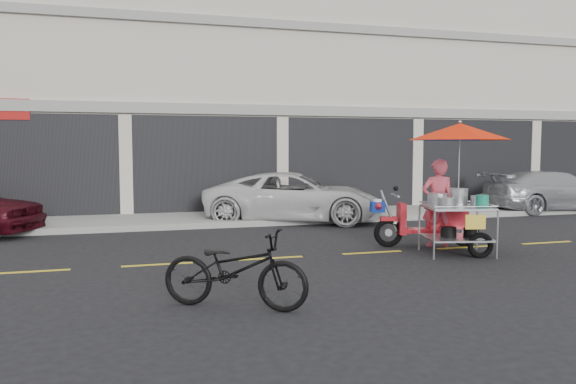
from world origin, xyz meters
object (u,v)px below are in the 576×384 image
object	(u,v)px
food_vendor_rig	(450,169)
white_pickup	(295,197)
near_bicycle	(235,269)
silver_pickup	(553,191)

from	to	relation	value
food_vendor_rig	white_pickup	bearing A→B (deg)	121.39
white_pickup	food_vendor_rig	size ratio (longest dim) A/B	1.91
near_bicycle	food_vendor_rig	xyz separation A→B (m)	(4.70, 2.69, 1.09)
white_pickup	food_vendor_rig	distance (m)	5.29
food_vendor_rig	near_bicycle	bearing A→B (deg)	-137.20
silver_pickup	food_vendor_rig	distance (m)	8.40
white_pickup	silver_pickup	xyz separation A→B (m)	(8.37, 0.00, -0.03)
silver_pickup	near_bicycle	world-z (taller)	silver_pickup
near_bicycle	food_vendor_rig	bearing A→B (deg)	-30.18
white_pickup	near_bicycle	distance (m)	8.22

